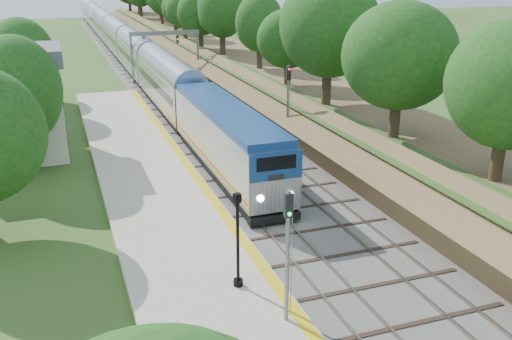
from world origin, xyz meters
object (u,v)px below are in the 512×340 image
object	(u,v)px
station_building	(4,103)
signal_gantry	(165,43)
train	(119,40)
signal_platform	(288,243)
lamppost_far	(238,246)
signal_farside	(288,97)

from	to	relation	value
station_building	signal_gantry	world-z (taller)	station_building
train	signal_platform	xyz separation A→B (m)	(-2.90, -77.85, 1.42)
signal_platform	lamppost_far	bearing A→B (deg)	108.04
station_building	train	distance (m)	53.36
station_building	train	world-z (taller)	station_building
signal_gantry	lamppost_far	bearing A→B (deg)	-97.48
lamppost_far	signal_farside	bearing A→B (deg)	61.95
station_building	signal_platform	distance (m)	28.63
train	signal_platform	size ratio (longest dim) A/B	26.28
lamppost_far	station_building	bearing A→B (deg)	113.40
station_building	lamppost_far	size ratio (longest dim) A/B	2.03
train	lamppost_far	world-z (taller)	train
station_building	lamppost_far	world-z (taller)	station_building
train	signal_farside	size ratio (longest dim) A/B	22.39
station_building	lamppost_far	xyz separation A→B (m)	(10.12, -23.37, -1.81)
station_building	signal_gantry	bearing A→B (deg)	56.62
signal_gantry	lamppost_far	size ratio (longest dim) A/B	1.98
signal_platform	signal_farside	xyz separation A→B (m)	(9.10, 21.93, 0.29)
lamppost_far	signal_platform	distance (m)	3.46
signal_farside	signal_gantry	bearing A→B (deg)	97.22
station_building	signal_gantry	distance (m)	29.94
signal_platform	signal_farside	distance (m)	23.75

